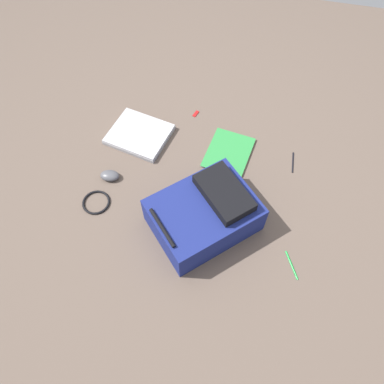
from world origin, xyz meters
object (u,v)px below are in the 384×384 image
Objects in this scene: cable_coil at (96,202)px; computer_mouse at (110,176)px; backpack at (205,214)px; usb_stick at (196,113)px; pen_blue at (292,265)px; laptop at (139,134)px; book_manual at (229,153)px; pen_black at (293,162)px.

computer_mouse is at bearing -96.16° from cable_coil.
usb_stick is at bearing -73.49° from backpack.
backpack reaches higher than usb_stick.
computer_mouse is 0.97m from pen_blue.
cable_coil is at bearing 80.13° from laptop.
book_manual reaches higher than usb_stick.
laptop is 2.63× the size of cable_coil.
computer_mouse is at bearing -15.13° from pen_blue.
backpack reaches higher than computer_mouse.
computer_mouse is 0.71× the size of cable_coil.
backpack is at bearing 106.51° from usb_stick.
backpack is at bearing 67.48° from computer_mouse.
backpack is at bearing 136.53° from laptop.
pen_black is (-0.34, -0.02, -0.00)m from book_manual.
cable_coil reaches higher than usb_stick.
usb_stick is at bearing 140.96° from computer_mouse.
pen_black is at bearing 101.64° from computer_mouse.
backpack is at bearing -15.33° from pen_blue.
laptop reaches higher than pen_black.
computer_mouse is 0.62m from usb_stick.
backpack is 5.80× the size of computer_mouse.
usb_stick is (-0.32, -0.52, -0.02)m from computer_mouse.
backpack reaches higher than cable_coil.
computer_mouse is 0.70× the size of pen_blue.
book_manual is at bearing 110.25° from computer_mouse.
usb_stick is (0.23, -0.23, -0.00)m from book_manual.
laptop is at bearing -32.02° from pen_blue.
pen_blue is at bearing 67.32° from computer_mouse.
pen_blue is (-0.94, 0.25, -0.02)m from computer_mouse.
book_manual is 3.14× the size of computer_mouse.
laptop is 0.49m from book_manual.
cable_coil is (0.53, 0.02, -0.09)m from backpack.
pen_black is 0.95× the size of pen_blue.
cable_coil is at bearing -13.71° from computer_mouse.
pen_black is at bearing -152.90° from cable_coil.
pen_blue is (-0.42, 0.11, -0.09)m from backpack.
laptop is at bearing -43.47° from backpack.
laptop is 0.46m from cable_coil.
computer_mouse is at bearing -14.97° from backpack.
pen_blue is (-0.88, 0.55, -0.01)m from laptop.
book_manual is 6.37× the size of usb_stick.
backpack is 11.75× the size of usb_stick.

